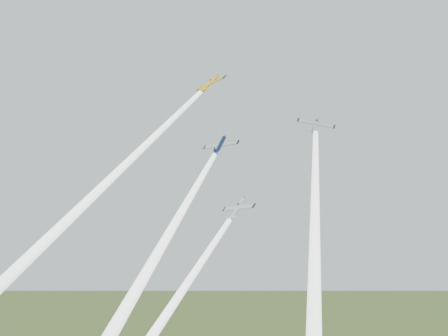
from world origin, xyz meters
TOP-DOWN VIEW (x-y plane):
  - plane_yellow at (-10.35, 4.90)m, footprint 9.24×8.96m
  - smoke_trail_yellow at (-17.14, -23.74)m, footprint 15.19×54.85m
  - plane_navy at (-3.17, -2.27)m, footprint 8.32×6.93m
  - smoke_trail_navy at (-0.68, -26.58)m, footprint 7.04×45.83m
  - plane_silver_right at (14.27, 3.34)m, footprint 7.69×8.32m
  - smoke_trail_silver_right at (23.96, -22.36)m, footprint 20.52×49.37m
  - plane_silver_low at (2.45, -5.44)m, footprint 7.28×6.47m

SIDE VIEW (x-z plane):
  - smoke_trail_navy at x=-0.68m, z-range 52.74..95.75m
  - smoke_trail_silver_right at x=23.96m, z-range 50.40..99.05m
  - plane_silver_low at x=2.45m, z-range 81.67..87.47m
  - smoke_trail_yellow at x=-17.14m, z-range 58.62..110.96m
  - plane_navy at x=-3.17m, z-range 93.88..100.26m
  - plane_silver_right at x=14.27m, z-range 96.80..103.94m
  - plane_yellow at x=-10.35m, z-range 108.40..116.15m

